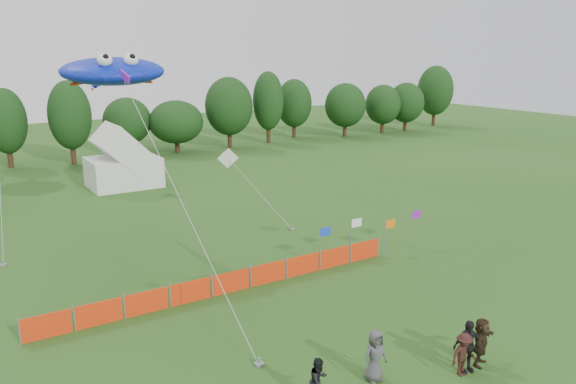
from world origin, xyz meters
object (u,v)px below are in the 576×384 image
barrier_fence (231,282)px  stingray_kite (111,71)px  spectator_d (467,346)px  spectator_c (464,354)px  spectator_f (481,342)px  tent_right (123,163)px  spectator_e (375,356)px  spectator_b (319,381)px

barrier_fence → stingray_kite: size_ratio=0.82×
spectator_d → stingray_kite: bearing=121.7°
spectator_c → spectator_f: bearing=10.8°
tent_right → spectator_e: (-1.03, -32.45, -1.06)m
spectator_f → barrier_fence: bearing=88.9°
tent_right → stingray_kite: 17.09m
spectator_f → spectator_b: bearing=143.2°
spectator_c → spectator_f: spectator_f is taller
barrier_fence → spectator_c: spectator_c is taller
spectator_e → spectator_f: spectator_e is taller
tent_right → spectator_f: tent_right is taller
tent_right → spectator_c: (1.76, -33.84, -1.20)m
tent_right → spectator_b: 32.71m
spectator_c → spectator_f: size_ratio=0.88×
barrier_fence → spectator_c: size_ratio=11.38×
spectator_b → spectator_c: 5.31m
spectator_c → spectator_d: (0.30, 0.11, 0.18)m
spectator_b → spectator_c: size_ratio=1.01×
spectator_f → stingray_kite: stingray_kite is taller
spectator_b → stingray_kite: (-0.92, 17.95, 9.02)m
spectator_c → spectator_d: 0.36m
spectator_d → stingray_kite: size_ratio=0.09×
spectator_c → spectator_d: size_ratio=0.82×
spectator_e → spectator_c: bearing=-26.7°
spectator_d → spectator_c: bearing=-146.4°
spectator_b → spectator_f: (6.19, -1.20, 0.10)m
barrier_fence → spectator_f: size_ratio=9.99×
spectator_f → stingray_kite: (-7.11, 19.15, 8.92)m
tent_right → spectator_d: bearing=-86.5°
barrier_fence → spectator_e: spectator_e is taller
barrier_fence → stingray_kite: bearing=104.9°
stingray_kite → spectator_c: bearing=-72.5°
spectator_b → spectator_d: 5.57m
tent_right → spectator_e: tent_right is taller
barrier_fence → spectator_e: size_ratio=9.69×
spectator_d → stingray_kite: (-6.36, 19.16, 8.85)m
spectator_b → spectator_e: spectator_e is taller
tent_right → barrier_fence: 23.55m
spectator_d → spectator_e: size_ratio=1.04×
spectator_e → stingray_kite: bearing=100.1°
spectator_c → stingray_kite: (-6.06, 19.27, 9.03)m
spectator_c → spectator_e: spectator_e is taller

